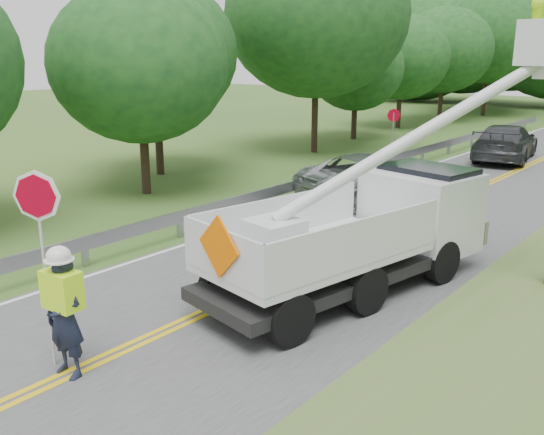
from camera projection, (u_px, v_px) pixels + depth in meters
The scene contains 9 objects.
ground at pixel (11, 402), 8.64m from camera, with size 140.00×140.00×0.00m, color #305824.
road at pixel (429, 211), 19.07m from camera, with size 7.20×96.00×0.03m.
guardrail at pixel (340, 174), 22.05m from camera, with size 0.18×48.00×0.77m.
treeline_left at pixel (392, 40), 35.73m from camera, with size 9.98×52.90×10.66m.
flagger at pixel (63, 307), 9.05m from camera, with size 1.19×0.54×3.21m.
bucket_truck at pixel (391, 215), 12.77m from camera, with size 4.88×7.11×6.70m.
suv_silver at pixel (375, 176), 20.42m from camera, with size 2.61×5.66×1.57m, color #B0B4B7.
suv_darkgrey at pixel (506, 142), 27.82m from camera, with size 2.34×5.76×1.67m, color #383B3F.
stop_sign_permanent at pixel (393, 129), 25.26m from camera, with size 0.53×0.23×2.63m.
Camera 1 is at (7.76, -3.47, 4.91)m, focal length 39.16 mm.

